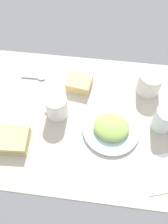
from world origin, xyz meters
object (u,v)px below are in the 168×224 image
(sandwich_main, at_px, (79,83))
(glass_of_milk, at_px, (163,120))
(spoon, at_px, (37,78))
(coffee_mug_milky, at_px, (57,105))
(paper_napkin, at_px, (161,173))
(plate_of_food, at_px, (111,128))
(coffee_mug_black, at_px, (149,83))
(sandwich_side, at_px, (13,140))

(sandwich_main, bearing_deg, glass_of_milk, 155.20)
(glass_of_milk, bearing_deg, spoon, -18.30)
(coffee_mug_milky, height_order, glass_of_milk, glass_of_milk)
(paper_napkin, bearing_deg, plate_of_food, -38.37)
(plate_of_food, height_order, glass_of_milk, glass_of_milk)
(coffee_mug_milky, relative_size, paper_napkin, 0.78)
(coffee_mug_milky, bearing_deg, glass_of_milk, 178.14)
(glass_of_milk, bearing_deg, sandwich_main, -24.80)
(coffee_mug_black, bearing_deg, sandwich_side, 32.22)
(sandwich_side, relative_size, paper_napkin, 0.88)
(plate_of_food, relative_size, paper_napkin, 1.64)
(coffee_mug_black, relative_size, sandwich_side, 1.04)
(sandwich_main, relative_size, paper_napkin, 0.83)
(plate_of_food, xyz_separation_m, coffee_mug_black, (-0.14, -0.21, 0.03))
(spoon, bearing_deg, plate_of_food, 147.48)
(coffee_mug_milky, height_order, sandwich_side, coffee_mug_milky)
(plate_of_food, relative_size, glass_of_milk, 2.09)
(sandwich_side, bearing_deg, coffee_mug_black, -147.78)
(plate_of_food, xyz_separation_m, spoon, (0.34, -0.22, -0.01))
(sandwich_main, xyz_separation_m, glass_of_milk, (-0.34, 0.16, 0.03))
(coffee_mug_black, distance_m, coffee_mug_milky, 0.39)
(sandwich_main, bearing_deg, spoon, -5.73)
(sandwich_side, bearing_deg, glass_of_milk, -165.48)
(plate_of_food, distance_m, sandwich_side, 0.36)
(glass_of_milk, distance_m, paper_napkin, 0.19)
(sandwich_side, height_order, paper_napkin, sandwich_side)
(sandwich_side, relative_size, spoon, 1.08)
(glass_of_milk, relative_size, spoon, 0.96)
(coffee_mug_milky, relative_size, glass_of_milk, 1.00)
(coffee_mug_black, xyz_separation_m, sandwich_side, (0.49, 0.31, -0.03))
(coffee_mug_black, relative_size, paper_napkin, 0.91)
(sandwich_main, bearing_deg, sandwich_side, 55.44)
(coffee_mug_milky, bearing_deg, sandwich_side, 48.46)
(sandwich_side, distance_m, paper_napkin, 0.54)
(sandwich_side, xyz_separation_m, paper_napkin, (-0.54, 0.05, -0.02))
(coffee_mug_milky, bearing_deg, spoon, -52.49)
(plate_of_food, distance_m, sandwich_main, 0.25)
(paper_napkin, bearing_deg, spoon, -34.67)
(coffee_mug_black, relative_size, spoon, 1.12)
(sandwich_main, xyz_separation_m, sandwich_side, (0.20, 0.29, -0.00))
(plate_of_food, height_order, coffee_mug_milky, coffee_mug_milky)
(plate_of_food, bearing_deg, coffee_mug_black, -123.44)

